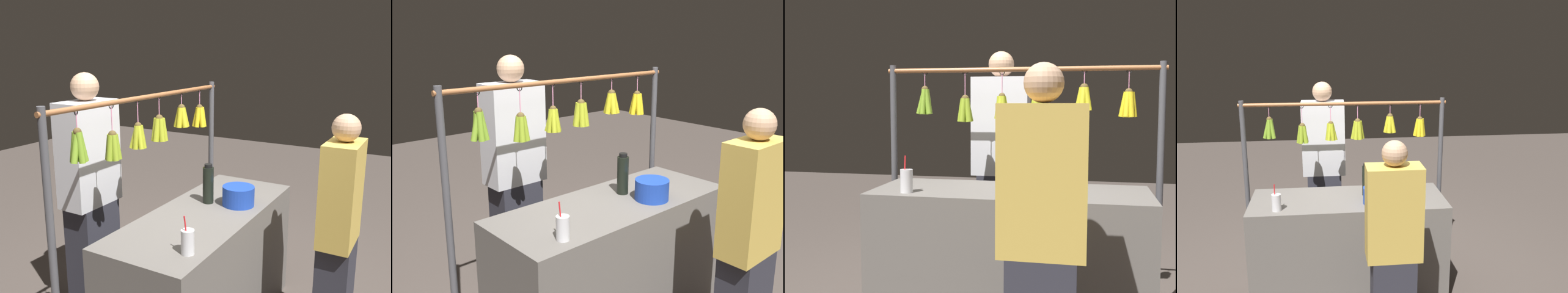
{
  "view_description": "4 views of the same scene",
  "coord_description": "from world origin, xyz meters",
  "views": [
    {
      "loc": [
        2.38,
        1.3,
        1.94
      ],
      "look_at": [
        0.13,
        0.0,
        1.34
      ],
      "focal_mm": 39.87,
      "sensor_mm": 36.0,
      "label": 1
    },
    {
      "loc": [
        1.93,
        1.92,
        1.95
      ],
      "look_at": [
        0.21,
        0.0,
        1.28
      ],
      "focal_mm": 41.7,
      "sensor_mm": 36.0,
      "label": 2
    },
    {
      "loc": [
        -0.42,
        2.87,
        1.39
      ],
      "look_at": [
        0.18,
        0.0,
        1.13
      ],
      "focal_mm": 45.32,
      "sensor_mm": 36.0,
      "label": 3
    },
    {
      "loc": [
        0.19,
        3.45,
        2.19
      ],
      "look_at": [
        -0.21,
        0.0,
        1.32
      ],
      "focal_mm": 39.93,
      "sensor_mm": 36.0,
      "label": 4
    }
  ],
  "objects": [
    {
      "name": "water_bottle",
      "position": [
        -0.16,
        -0.07,
        1.01
      ],
      "size": [
        0.08,
        0.08,
        0.28
      ],
      "color": "black",
      "rests_on": "market_counter"
    },
    {
      "name": "blue_bucket",
      "position": [
        -0.22,
        0.13,
        0.94
      ],
      "size": [
        0.22,
        0.22,
        0.13
      ],
      "primitive_type": "cylinder",
      "color": "#1D42B6",
      "rests_on": "market_counter"
    },
    {
      "name": "vendor_person",
      "position": [
        0.2,
        -0.83,
        0.88
      ],
      "size": [
        0.42,
        0.23,
        1.78
      ],
      "color": "#2D2D38",
      "rests_on": "ground"
    },
    {
      "name": "display_rack",
      "position": [
        -0.02,
        -0.44,
        1.2
      ],
      "size": [
        1.87,
        0.12,
        1.65
      ],
      "color": "#4C4C51",
      "rests_on": "ground"
    },
    {
      "name": "drink_cup",
      "position": [
        0.57,
        0.21,
        0.94
      ],
      "size": [
        0.07,
        0.07,
        0.21
      ],
      "color": "silver",
      "rests_on": "market_counter"
    },
    {
      "name": "customer_person",
      "position": [
        -0.26,
        0.81,
        0.77
      ],
      "size": [
        0.37,
        0.2,
        1.56
      ],
      "color": "#2D2D38",
      "rests_on": "ground"
    },
    {
      "name": "market_counter",
      "position": [
        0.0,
        0.0,
        0.44
      ],
      "size": [
        1.63,
        0.63,
        0.87
      ],
      "primitive_type": "cube",
      "color": "#66605B",
      "rests_on": "ground"
    }
  ]
}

